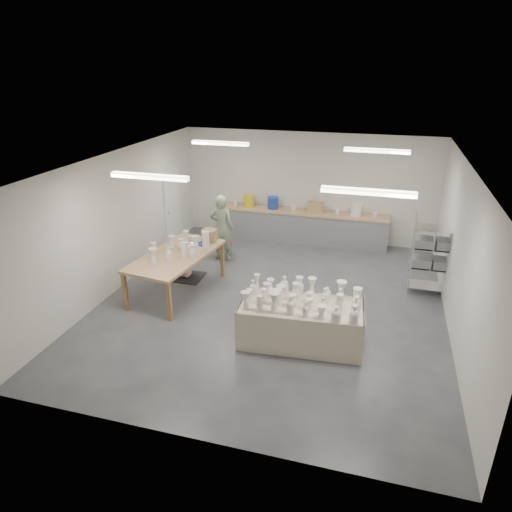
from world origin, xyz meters
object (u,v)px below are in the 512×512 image
(potter, at_px, (222,227))
(red_stool, at_px, (226,244))
(work_table, at_px, (181,252))
(drying_table, at_px, (301,321))

(potter, distance_m, red_stool, 0.62)
(work_table, relative_size, potter, 1.49)
(drying_table, relative_size, work_table, 0.89)
(drying_table, distance_m, red_stool, 4.39)
(drying_table, bearing_deg, work_table, 150.84)
(work_table, distance_m, red_stool, 2.25)
(work_table, xyz_separation_m, red_stool, (0.27, 2.15, -0.61))
(red_stool, bearing_deg, drying_table, -52.85)
(potter, relative_size, red_stool, 3.79)
(potter, bearing_deg, drying_table, 131.06)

